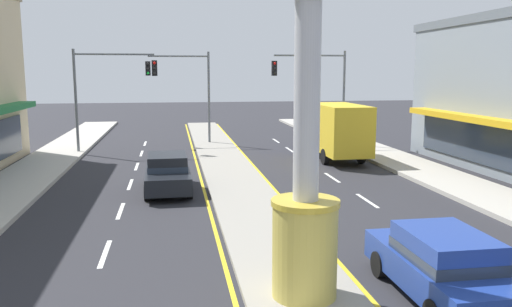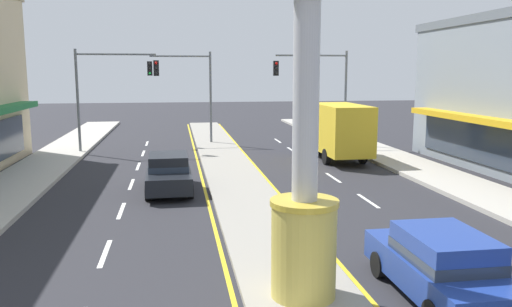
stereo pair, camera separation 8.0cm
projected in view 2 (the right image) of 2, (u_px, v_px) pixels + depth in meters
median_strip at (235, 179)px, 23.27m from camera, size 2.57×52.00×0.14m
sidewalk_left at (0, 197)px, 19.88m from camera, size 2.98×60.00×0.18m
sidewalk_right at (452, 181)px, 22.75m from camera, size 2.98×60.00×0.18m
lane_markings at (239, 187)px, 21.96m from camera, size 9.31×52.00×0.01m
district_sign at (306, 123)px, 10.45m from camera, size 7.24×1.44×7.80m
traffic_light_left_side at (108, 83)px, 30.49m from camera, size 4.86×0.46×6.20m
traffic_light_right_side at (319, 82)px, 32.83m from camera, size 4.86×0.46×6.20m
traffic_light_median_far at (188, 82)px, 34.31m from camera, size 4.20×0.46×6.20m
sedan_near_right_lane at (169, 173)px, 21.12m from camera, size 1.90×4.33×1.53m
box_truck_far_right_lane at (336, 129)px, 28.86m from camera, size 2.29×6.92×3.12m
sedan_near_left_lane at (441, 265)px, 11.03m from camera, size 1.84×4.30×1.53m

